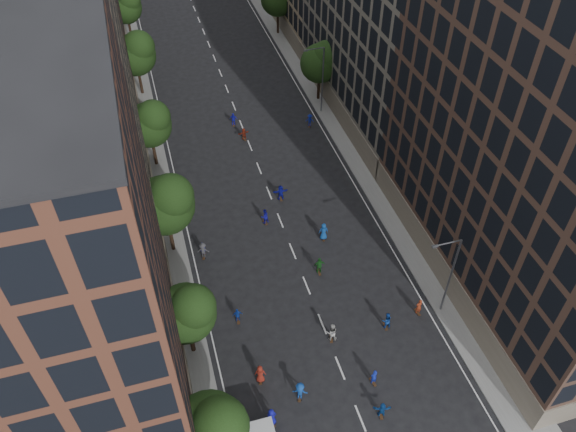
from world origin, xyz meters
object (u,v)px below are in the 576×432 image
(skater_2, at_px, (386,321))
(streetlamp_near, at_px, (449,273))
(skater_0, at_px, (272,417))
(skater_1, at_px, (374,377))
(streetlamp_far, at_px, (321,77))

(skater_2, bearing_deg, streetlamp_near, -169.94)
(skater_0, height_order, skater_1, skater_0)
(streetlamp_near, xyz_separation_m, skater_0, (-16.95, -5.98, -4.24))
(streetlamp_near, relative_size, skater_0, 4.90)
(streetlamp_far, height_order, skater_0, streetlamp_far)
(skater_0, distance_m, skater_1, 8.71)
(streetlamp_far, distance_m, skater_1, 39.10)
(streetlamp_far, bearing_deg, streetlamp_near, -90.00)
(streetlamp_near, xyz_separation_m, streetlamp_far, (0.00, 33.00, 0.00))
(streetlamp_far, height_order, skater_1, streetlamp_far)
(streetlamp_near, relative_size, skater_1, 5.54)
(streetlamp_near, height_order, skater_0, streetlamp_near)
(streetlamp_near, relative_size, skater_2, 5.20)
(streetlamp_near, bearing_deg, skater_0, -160.57)
(streetlamp_far, distance_m, skater_0, 42.72)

